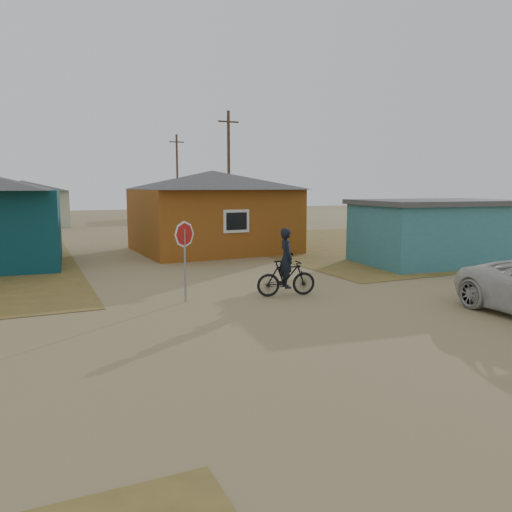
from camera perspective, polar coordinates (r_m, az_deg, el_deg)
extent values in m
plane|color=#927E54|center=(11.11, 7.47, -8.57)|extent=(120.00, 120.00, 0.00)
cube|color=olive|center=(29.69, 17.18, 1.55)|extent=(20.00, 18.00, 0.00)
cube|color=brown|center=(24.48, -4.96, 4.09)|extent=(7.21, 6.24, 3.00)
pyramid|color=#3A3A3C|center=(24.42, -5.02, 8.66)|extent=(7.72, 6.76, 0.90)
cube|color=silver|center=(21.64, -2.27, 4.00)|extent=(1.20, 0.06, 1.00)
cube|color=black|center=(21.61, -2.24, 4.00)|extent=(0.95, 0.04, 0.75)
cube|color=teal|center=(21.79, 19.79, 2.38)|extent=(6.39, 4.61, 2.40)
cube|color=#3A3A3C|center=(21.71, 19.95, 5.79)|extent=(6.71, 4.93, 0.20)
cube|color=#B3BBA0|center=(43.04, -25.04, 4.91)|extent=(6.49, 5.60, 2.80)
pyramid|color=#3A3A3C|center=(43.01, -25.18, 7.31)|extent=(7.04, 6.15, 0.80)
cube|color=tan|center=(51.49, -6.83, 5.99)|extent=(6.41, 5.50, 2.80)
pyramid|color=#3A3A3C|center=(51.46, -6.86, 7.99)|extent=(6.95, 6.05, 0.80)
cylinder|color=#4A382C|center=(33.33, -3.13, 9.44)|extent=(0.20, 0.20, 8.00)
cube|color=#4A382C|center=(33.57, -3.17, 15.08)|extent=(1.40, 0.10, 0.10)
cylinder|color=#4A382C|center=(48.83, -8.98, 8.89)|extent=(0.20, 0.20, 8.00)
cube|color=#4A382C|center=(49.00, -9.07, 12.75)|extent=(1.40, 0.10, 0.10)
cylinder|color=gray|center=(13.72, -8.12, -1.12)|extent=(0.06, 0.06, 2.00)
imported|color=black|center=(14.42, 3.47, -2.53)|extent=(1.80, 0.81, 1.05)
imported|color=black|center=(14.32, 3.49, -0.23)|extent=(0.52, 0.69, 1.72)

